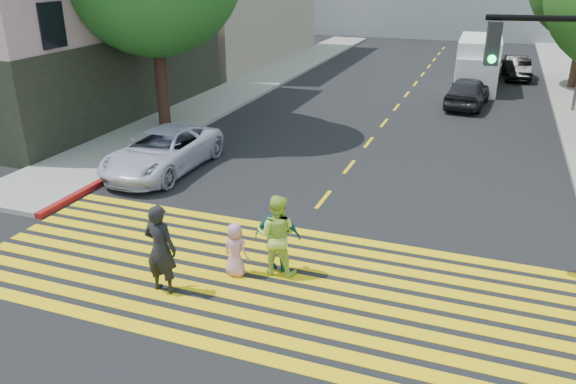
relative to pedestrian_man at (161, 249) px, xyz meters
The scene contains 15 objects.
ground 2.01m from the pedestrian_man, ahead, with size 120.00×120.00×0.00m, color black.
sidewalk_left 22.92m from the pedestrian_man, 107.15° to the left, with size 3.00×40.00×0.15m, color gray.
curb_red 7.87m from the pedestrian_man, 131.23° to the left, with size 0.20×8.00×0.16m, color maroon.
crosswalk 2.31m from the pedestrian_man, 33.54° to the left, with size 13.40×5.30×0.01m.
lane_line 22.47m from the pedestrian_man, 85.54° to the left, with size 0.12×34.40×0.01m.
building_left_pink 18.90m from the pedestrian_man, 140.19° to the left, with size 12.10×14.10×11.00m.
pedestrian_man is the anchor object (origin of this frame).
pedestrian_woman 2.50m from the pedestrian_man, 37.53° to the left, with size 0.91×0.71×1.87m, color #BAE34E.
pedestrian_child 1.66m from the pedestrian_man, 44.01° to the left, with size 0.61×0.40×1.25m, color pink.
pedestrian_extra 2.55m from the pedestrian_man, 38.88° to the left, with size 1.02×0.42×1.74m, color #176570.
white_sedan 7.53m from the pedestrian_man, 121.93° to the left, with size 2.28×4.95×1.38m, color silver.
dark_car_near 19.82m from the pedestrian_man, 75.82° to the left, with size 1.71×4.25×1.45m, color black.
silver_car 29.81m from the pedestrian_man, 79.57° to the left, with size 1.98×4.88×1.42m, color #B7B9BE.
dark_car_parked 28.38m from the pedestrian_man, 75.46° to the left, with size 1.38×3.96×1.30m, color black.
white_van 24.30m from the pedestrian_man, 78.06° to the left, with size 2.27×5.73×2.68m.
Camera 1 is at (4.30, -8.59, 6.50)m, focal length 35.00 mm.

